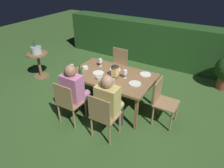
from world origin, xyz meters
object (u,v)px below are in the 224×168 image
green_bottle_on_table (80,74)px  wine_glass_a (100,61)px  dining_table (112,77)px  person_in_pink (75,89)px  chair_head_far (163,100)px  plate_b (135,84)px  wine_glass_d (72,67)px  person_in_mustard (109,101)px  chair_side_left_b (103,115)px  wine_glass_c (112,81)px  bowl_olives (110,80)px  plate_d (115,70)px  plate_a (98,73)px  chair_side_right_a (118,65)px  chair_side_left_a (69,101)px  bowl_bread (85,67)px  side_table (39,61)px  bowl_salad (99,78)px  lantern_centerpiece (115,70)px  plate_c (145,74)px  ice_bucket (36,50)px  wine_glass_b (125,73)px

green_bottle_on_table → wine_glass_a: green_bottle_on_table is taller
dining_table → person_in_pink: bearing=-117.7°
chair_head_far → plate_b: size_ratio=3.81×
chair_head_far → wine_glass_d: wine_glass_d is taller
person_in_mustard → person_in_pink: size_ratio=1.00×
chair_side_left_b → green_bottle_on_table: green_bottle_on_table is taller
wine_glass_c → plate_b: bearing=45.8°
plate_b → bowl_olives: (-0.45, -0.15, 0.02)m
person_in_mustard → plate_d: size_ratio=5.13×
dining_table → plate_b: bearing=-10.5°
plate_a → plate_b: same height
chair_side_right_a → chair_side_left_a: bearing=-90.0°
plate_d → bowl_bread: size_ratio=1.89×
green_bottle_on_table → side_table: (-1.86, 0.57, -0.39)m
wine_glass_d → bowl_salad: 0.64m
chair_side_left_a → person_in_mustard: bearing=14.7°
plate_b → bowl_olives: bowl_olives is taller
person_in_mustard → chair_head_far: bearing=45.2°
chair_side_left_a → bowl_bread: chair_side_left_a is taller
bowl_salad → lantern_centerpiece: bearing=47.7°
green_bottle_on_table → plate_c: 1.28m
plate_d → bowl_bread: bowl_bread is taller
chair_side_left_a → wine_glass_a: (-0.04, 1.12, 0.35)m
bowl_olives → chair_head_far: bearing=14.2°
chair_side_right_a → dining_table: bearing=-67.6°
bowl_bread → ice_bucket: (-1.67, 0.17, 0.02)m
chair_side_right_a → wine_glass_a: 0.77m
chair_head_far → plate_d: chair_head_far is taller
chair_head_far → plate_d: 1.17m
wine_glass_c → plate_d: wine_glass_c is taller
plate_c → side_table: size_ratio=0.34×
lantern_centerpiece → bowl_salad: bearing=-132.3°
chair_head_far → person_in_mustard: bearing=-134.8°
plate_d → ice_bucket: ice_bucket is taller
dining_table → wine_glass_d: bearing=-156.8°
chair_side_left_a → ice_bucket: (-1.92, 1.03, 0.28)m
plate_d → bowl_bread: (-0.58, -0.26, 0.02)m
person_in_pink → wine_glass_b: bearing=47.3°
chair_side_right_a → ice_bucket: size_ratio=2.53×
dining_table → bowl_olives: bowl_olives is taller
chair_side_right_a → bowl_bread: 1.02m
wine_glass_d → plate_c: 1.48m
chair_side_right_a → wine_glass_b: 1.17m
chair_side_left_b → side_table: size_ratio=1.30×
person_in_pink → plate_d: (0.32, 0.92, 0.09)m
chair_side_left_a → lantern_centerpiece: bearing=61.7°
chair_side_right_a → ice_bucket: (-1.92, -0.78, 0.28)m
green_bottle_on_table → plate_c: bearing=38.2°
bowl_bread → bowl_salad: bowl_bread is taller
plate_b → lantern_centerpiece: bearing=172.6°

